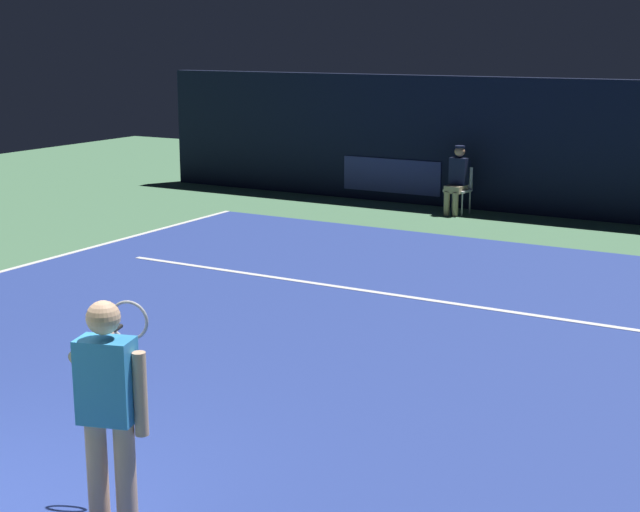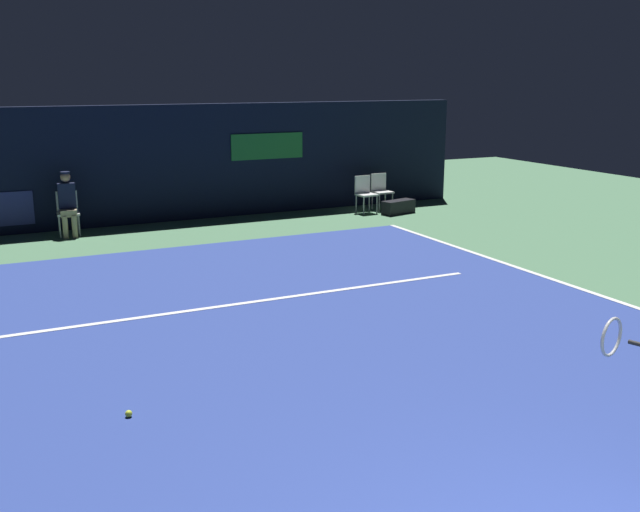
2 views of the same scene
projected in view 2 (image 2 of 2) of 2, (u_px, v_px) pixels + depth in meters
name	position (u px, v px, depth m)	size (l,w,h in m)	color
ground_plane	(282.00, 357.00, 8.66)	(33.07, 33.07, 0.00)	#4C7A56
court_surface	(282.00, 357.00, 8.66)	(10.60, 12.30, 0.01)	navy
line_sideline_left	(610.00, 299.00, 10.89)	(0.10, 12.30, 0.01)	white
line_service	(223.00, 306.00, 10.54)	(8.27, 0.10, 0.01)	white
back_wall	(121.00, 166.00, 16.16)	(16.96, 0.33, 2.60)	black
line_judge_on_chair	(67.00, 203.00, 15.09)	(0.47, 0.55, 1.32)	white
courtside_chair_near	(381.00, 189.00, 18.15)	(0.45, 0.42, 0.88)	white
courtside_chair_far	(365.00, 192.00, 17.75)	(0.46, 0.44, 0.88)	white
tennis_ball	(129.00, 414.00, 7.12)	(0.07, 0.07, 0.07)	#CCE033
equipment_bag	(398.00, 207.00, 17.69)	(0.84, 0.32, 0.32)	black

